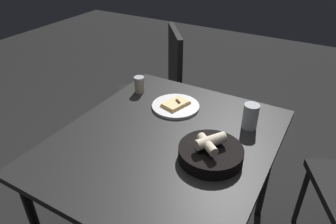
{
  "coord_description": "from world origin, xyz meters",
  "views": [
    {
      "loc": [
        -0.57,
        0.96,
        1.56
      ],
      "look_at": [
        0.04,
        -0.09,
        0.81
      ],
      "focal_mm": 33.13,
      "sensor_mm": 36.0,
      "label": 1
    }
  ],
  "objects_px": {
    "bread_basket": "(210,152)",
    "beer_glass": "(250,118)",
    "pizza_plate": "(176,106)",
    "pepper_shaker": "(139,85)",
    "chair_far": "(160,85)",
    "dining_table": "(165,150)"
  },
  "relations": [
    {
      "from": "bread_basket",
      "to": "beer_glass",
      "type": "height_order",
      "value": "beer_glass"
    },
    {
      "from": "pizza_plate",
      "to": "bread_basket",
      "type": "xyz_separation_m",
      "value": [
        -0.32,
        0.29,
        0.02
      ]
    },
    {
      "from": "pepper_shaker",
      "to": "chair_far",
      "type": "relative_size",
      "value": 0.1
    },
    {
      "from": "bread_basket",
      "to": "chair_far",
      "type": "bearing_deg",
      "value": -48.39
    },
    {
      "from": "pizza_plate",
      "to": "chair_far",
      "type": "xyz_separation_m",
      "value": [
        0.43,
        -0.55,
        -0.23
      ]
    },
    {
      "from": "pepper_shaker",
      "to": "beer_glass",
      "type": "bearing_deg",
      "value": 176.49
    },
    {
      "from": "pepper_shaker",
      "to": "chair_far",
      "type": "xyz_separation_m",
      "value": [
        0.17,
        -0.5,
        -0.26
      ]
    },
    {
      "from": "beer_glass",
      "to": "pepper_shaker",
      "type": "relative_size",
      "value": 1.33
    },
    {
      "from": "pizza_plate",
      "to": "pepper_shaker",
      "type": "relative_size",
      "value": 2.69
    },
    {
      "from": "dining_table",
      "to": "pizza_plate",
      "type": "height_order",
      "value": "pizza_plate"
    },
    {
      "from": "pepper_shaker",
      "to": "dining_table",
      "type": "bearing_deg",
      "value": 138.32
    },
    {
      "from": "pizza_plate",
      "to": "beer_glass",
      "type": "bearing_deg",
      "value": -178.5
    },
    {
      "from": "beer_glass",
      "to": "chair_far",
      "type": "distance_m",
      "value": 1.02
    },
    {
      "from": "bread_basket",
      "to": "chair_far",
      "type": "height_order",
      "value": "chair_far"
    },
    {
      "from": "chair_far",
      "to": "pepper_shaker",
      "type": "bearing_deg",
      "value": 108.99
    },
    {
      "from": "dining_table",
      "to": "bread_basket",
      "type": "distance_m",
      "value": 0.25
    },
    {
      "from": "bread_basket",
      "to": "beer_glass",
      "type": "bearing_deg",
      "value": -103.03
    },
    {
      "from": "beer_glass",
      "to": "chair_far",
      "type": "relative_size",
      "value": 0.13
    },
    {
      "from": "dining_table",
      "to": "chair_far",
      "type": "height_order",
      "value": "chair_far"
    },
    {
      "from": "bread_basket",
      "to": "pizza_plate",
      "type": "bearing_deg",
      "value": -42.47
    },
    {
      "from": "dining_table",
      "to": "beer_glass",
      "type": "height_order",
      "value": "beer_glass"
    },
    {
      "from": "dining_table",
      "to": "bread_basket",
      "type": "height_order",
      "value": "bread_basket"
    }
  ]
}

